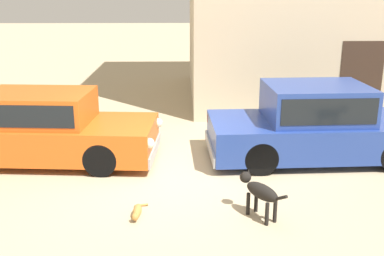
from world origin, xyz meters
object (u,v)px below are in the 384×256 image
object	(u,v)px
parked_sedan_second	(316,123)
stray_cat	(137,212)
stray_dog_spotted	(259,191)
parked_sedan_nearest	(41,127)

from	to	relation	value
parked_sedan_second	stray_cat	world-z (taller)	parked_sedan_second
stray_dog_spotted	stray_cat	world-z (taller)	stray_dog_spotted
parked_sedan_second	stray_dog_spotted	xyz separation A→B (m)	(-1.55, -2.54, -0.33)
parked_sedan_nearest	stray_dog_spotted	size ratio (longest dim) A/B	5.25
stray_dog_spotted	stray_cat	distance (m)	1.90
parked_sedan_nearest	parked_sedan_second	xyz separation A→B (m)	(5.55, 0.02, 0.05)
stray_cat	parked_sedan_nearest	bearing A→B (deg)	-136.67
parked_sedan_nearest	stray_cat	bearing A→B (deg)	-45.26
parked_sedan_nearest	parked_sedan_second	size ratio (longest dim) A/B	1.05
parked_sedan_nearest	stray_cat	distance (m)	3.33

